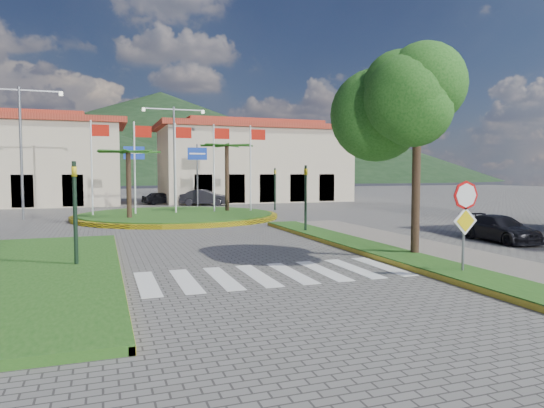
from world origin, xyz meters
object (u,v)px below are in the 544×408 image
object	(u,v)px
stop_sign	(465,212)
car_side_right	(500,229)
deciduous_tree	(418,103)
car_dark_a	(161,198)
roundabout_island	(177,215)
car_dark_b	(205,198)

from	to	relation	value
stop_sign	car_side_right	bearing A→B (deg)	38.95
deciduous_tree	car_dark_a	size ratio (longest dim) A/B	2.06
roundabout_island	deciduous_tree	xyz separation A→B (m)	(5.50, -17.00, 5.01)
roundabout_island	car_side_right	xyz separation A→B (m)	(11.13, -15.00, 0.37)
car_dark_b	stop_sign	bearing A→B (deg)	-157.74
roundabout_island	stop_sign	distance (m)	20.69
car_dark_a	stop_sign	bearing A→B (deg)	169.93
roundabout_island	car_dark_a	world-z (taller)	roundabout_island
roundabout_island	deciduous_tree	world-z (taller)	deciduous_tree
roundabout_island	deciduous_tree	size ratio (longest dim) A/B	1.87
roundabout_island	car_dark_b	size ratio (longest dim) A/B	3.04
car_dark_a	car_dark_b	world-z (taller)	car_dark_b
roundabout_island	stop_sign	size ratio (longest dim) A/B	4.79
roundabout_island	stop_sign	bearing A→B (deg)	-76.27
roundabout_island	car_dark_b	distance (m)	11.50
car_dark_a	car_side_right	bearing A→B (deg)	-177.22
roundabout_island	stop_sign	world-z (taller)	roundabout_island
car_dark_b	car_side_right	world-z (taller)	car_dark_b
deciduous_tree	car_dark_b	bearing A→B (deg)	93.16
stop_sign	deciduous_tree	distance (m)	4.59
deciduous_tree	car_dark_a	distance (m)	31.54
deciduous_tree	car_dark_a	bearing A→B (deg)	99.14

